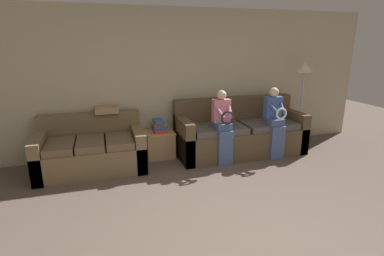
% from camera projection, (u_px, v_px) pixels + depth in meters
% --- Properties ---
extents(wall_back, '(7.58, 0.06, 2.55)m').
position_uv_depth(wall_back, '(178.00, 82.00, 5.39)').
color(wall_back, '#BCB293').
rests_on(wall_back, ground_plane).
extents(couch_main, '(2.30, 0.87, 0.99)m').
position_uv_depth(couch_main, '(239.00, 134.00, 5.46)').
color(couch_main, brown).
rests_on(couch_main, ground_plane).
extents(couch_side, '(1.62, 0.96, 0.84)m').
position_uv_depth(couch_side, '(92.00, 151.00, 4.77)').
color(couch_side, brown).
rests_on(couch_side, ground_plane).
extents(child_left_seated, '(0.29, 0.37, 1.22)m').
position_uv_depth(child_left_seated, '(223.00, 124.00, 4.90)').
color(child_left_seated, '#475B8E').
rests_on(child_left_seated, ground_plane).
extents(child_right_seated, '(0.30, 0.37, 1.22)m').
position_uv_depth(child_right_seated, '(275.00, 120.00, 5.17)').
color(child_right_seated, '#475B8E').
rests_on(child_right_seated, ground_plane).
extents(side_shelf, '(0.50, 0.48, 0.46)m').
position_uv_depth(side_shelf, '(160.00, 144.00, 5.29)').
color(side_shelf, tan).
rests_on(side_shelf, ground_plane).
extents(book_stack, '(0.23, 0.31, 0.21)m').
position_uv_depth(book_stack, '(159.00, 126.00, 5.21)').
color(book_stack, '#BC3833').
rests_on(book_stack, side_shelf).
extents(floor_lamp, '(0.34, 0.34, 1.62)m').
position_uv_depth(floor_lamp, '(304.00, 74.00, 5.67)').
color(floor_lamp, '#2D2B28').
rests_on(floor_lamp, ground_plane).
extents(throw_pillow, '(0.37, 0.37, 0.10)m').
position_uv_depth(throw_pillow, '(107.00, 109.00, 4.99)').
color(throw_pillow, '#A38460').
rests_on(throw_pillow, couch_side).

